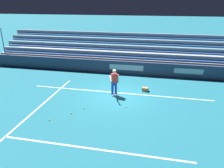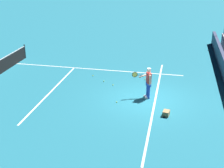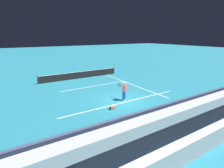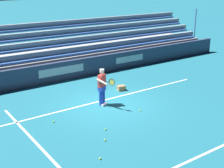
# 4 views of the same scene
# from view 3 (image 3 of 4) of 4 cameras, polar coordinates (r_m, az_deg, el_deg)

# --- Properties ---
(ground_plane) EXTENTS (160.00, 160.00, 0.00)m
(ground_plane) POSITION_cam_3_polar(r_m,az_deg,el_deg) (16.08, 3.11, -5.39)
(ground_plane) COLOR #1E6B7F
(court_baseline_white) EXTENTS (12.00, 0.10, 0.01)m
(court_baseline_white) POSITION_cam_3_polar(r_m,az_deg,el_deg) (15.70, 4.17, -5.93)
(court_baseline_white) COLOR white
(court_baseline_white) RESTS_ON ground
(court_sideline_white) EXTENTS (0.10, 12.00, 0.01)m
(court_sideline_white) POSITION_cam_3_polar(r_m,az_deg,el_deg) (21.46, 5.99, 0.04)
(court_sideline_white) COLOR white
(court_sideline_white) RESTS_ON ground
(court_service_line_white) EXTENTS (8.22, 0.10, 0.01)m
(court_service_line_white) POSITION_cam_3_polar(r_m,az_deg,el_deg) (20.58, -5.70, -0.65)
(court_service_line_white) COLOR white
(court_service_line_white) RESTS_ON ground
(back_wall_sponsor_board) EXTENTS (25.88, 0.25, 1.10)m
(back_wall_sponsor_board) POSITION_cam_3_polar(r_m,az_deg,el_deg) (12.72, 15.11, -9.21)
(back_wall_sponsor_board) COLOR #384260
(back_wall_sponsor_board) RESTS_ON ground
(bleacher_stand) EXTENTS (24.59, 3.20, 3.40)m
(bleacher_stand) POSITION_cam_3_polar(r_m,az_deg,el_deg) (11.42, 23.51, -11.86)
(bleacher_stand) COLOR #9EA3A8
(bleacher_stand) RESTS_ON ground
(tennis_player) EXTENTS (0.58, 1.07, 1.71)m
(tennis_player) POSITION_cam_3_polar(r_m,az_deg,el_deg) (15.87, 3.90, -2.27)
(tennis_player) COLOR blue
(tennis_player) RESTS_ON ground
(ball_box_cardboard) EXTENTS (0.45, 0.36, 0.26)m
(ball_box_cardboard) POSITION_cam_3_polar(r_m,az_deg,el_deg) (14.26, 0.19, -7.66)
(ball_box_cardboard) COLOR #A87F51
(ball_box_cardboard) RESTS_ON ground
(tennis_ball_toward_net) EXTENTS (0.07, 0.07, 0.07)m
(tennis_ball_toward_net) POSITION_cam_3_polar(r_m,az_deg,el_deg) (18.58, 3.12, -2.33)
(tennis_ball_toward_net) COLOR #CCE533
(tennis_ball_toward_net) RESTS_ON ground
(tennis_ball_by_box) EXTENTS (0.07, 0.07, 0.07)m
(tennis_ball_by_box) POSITION_cam_3_polar(r_m,az_deg,el_deg) (19.38, 3.14, -1.55)
(tennis_ball_by_box) COLOR #CCE533
(tennis_ball_by_box) RESTS_ON ground
(tennis_ball_far_left) EXTENTS (0.07, 0.07, 0.07)m
(tennis_ball_far_left) POSITION_cam_3_polar(r_m,az_deg,el_deg) (20.54, 3.51, -0.54)
(tennis_ball_far_left) COLOR #CCE533
(tennis_ball_far_left) RESTS_ON ground
(tennis_ball_midcourt) EXTENTS (0.07, 0.07, 0.07)m
(tennis_ball_midcourt) POSITION_cam_3_polar(r_m,az_deg,el_deg) (16.86, -1.96, -4.23)
(tennis_ball_midcourt) COLOR #CCE533
(tennis_ball_midcourt) RESTS_ON ground
(tennis_ball_far_right) EXTENTS (0.07, 0.07, 0.07)m
(tennis_ball_far_right) POSITION_cam_3_polar(r_m,az_deg,el_deg) (18.06, 9.94, -3.09)
(tennis_ball_far_right) COLOR #CCE533
(tennis_ball_far_right) RESTS_ON ground
(tennis_net) EXTENTS (11.09, 0.09, 1.07)m
(tennis_net) POSITION_cam_3_polar(r_m,az_deg,el_deg) (24.34, -10.34, 2.95)
(tennis_net) COLOR #33383D
(tennis_net) RESTS_ON ground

